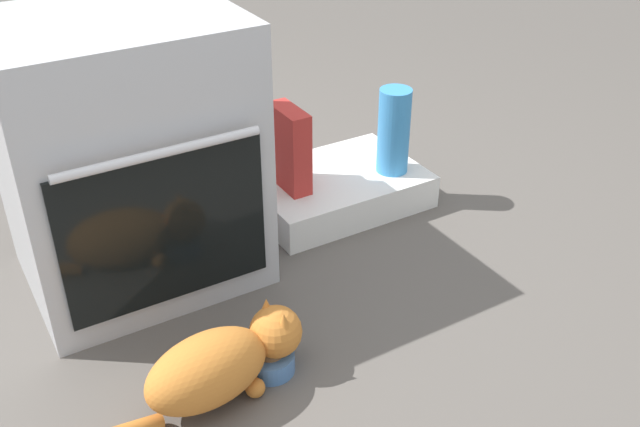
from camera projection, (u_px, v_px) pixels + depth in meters
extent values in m
plane|color=#56514C|center=(179.00, 352.00, 1.92)|extent=(8.00, 8.00, 0.00)
cube|color=#B7BABF|center=(128.00, 155.00, 2.04)|extent=(0.65, 0.54, 0.79)
cube|color=black|center=(167.00, 231.00, 1.89)|extent=(0.56, 0.01, 0.43)
cylinder|color=silver|center=(160.00, 153.00, 1.74)|extent=(0.52, 0.02, 0.02)
cube|color=white|center=(335.00, 188.00, 2.56)|extent=(0.59, 0.42, 0.12)
cylinder|color=#4C7AB7|center=(271.00, 362.00, 1.85)|extent=(0.12, 0.12, 0.05)
sphere|color=brown|center=(270.00, 356.00, 1.84)|extent=(0.07, 0.07, 0.07)
ellipsoid|color=#C6752D|center=(209.00, 370.00, 1.72)|extent=(0.34, 0.22, 0.18)
sphere|color=#C6752D|center=(276.00, 331.00, 1.82)|extent=(0.13, 0.13, 0.13)
cone|color=#C6752D|center=(267.00, 308.00, 1.81)|extent=(0.05, 0.05, 0.06)
cone|color=#C6752D|center=(284.00, 323.00, 1.76)|extent=(0.05, 0.05, 0.06)
sphere|color=#C6752D|center=(233.00, 366.00, 1.84)|extent=(0.05, 0.05, 0.05)
sphere|color=#C6752D|center=(255.00, 388.00, 1.78)|extent=(0.05, 0.05, 0.05)
cylinder|color=#388CD1|center=(394.00, 131.00, 2.47)|extent=(0.11, 0.11, 0.30)
cube|color=#B72D28|center=(290.00, 148.00, 2.38)|extent=(0.07, 0.18, 0.28)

